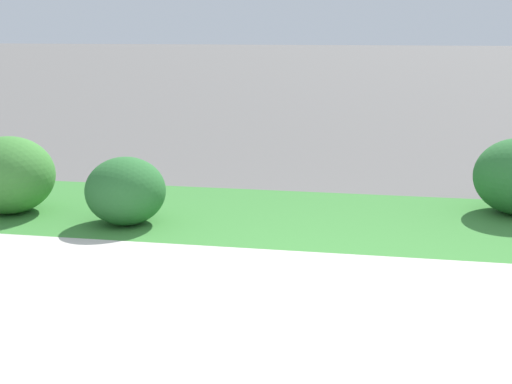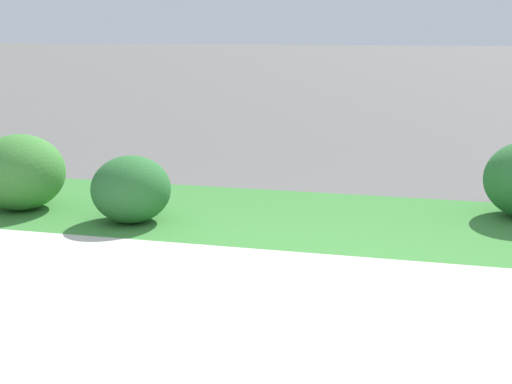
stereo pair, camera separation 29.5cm
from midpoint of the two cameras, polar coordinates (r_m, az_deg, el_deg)
The scene contains 5 objects.
ground_plane at distance 3.89m, azimuth 4.81°, elevation -10.90°, with size 120.00×120.00×0.00m, color #5B5956.
sidewalk_pavement at distance 3.89m, azimuth 4.81°, elevation -10.84°, with size 18.00×2.59×0.01m, color #BCB7AD.
grass_verge at distance 6.00m, azimuth 8.40°, elevation -2.26°, with size 18.00×1.91×0.01m, color #387A33.
shrub_bush_far_verge at distance 5.90m, azimuth -8.56°, elevation 0.21°, with size 0.65×0.65×0.56m.
shrub_bush_mid_verge at distance 6.53m, azimuth -17.14°, elevation 1.52°, with size 0.78×0.78×0.67m.
Camera 2 is at (0.71, -3.48, 1.58)m, focal length 50.00 mm.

